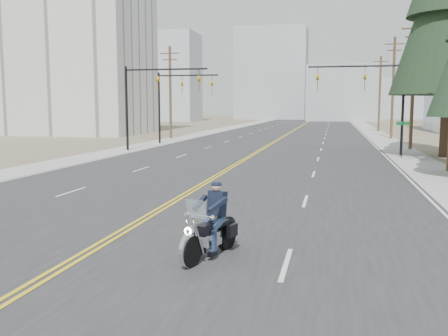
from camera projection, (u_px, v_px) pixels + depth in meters
road at (294, 131)px, 76.71m from camera, size 20.00×200.00×0.01m
sidewalk_left at (221, 130)px, 79.16m from camera, size 3.00×200.00×0.01m
sidewalk_right at (371, 131)px, 74.25m from camera, size 3.00×200.00×0.01m
traffic_mast_left at (149, 91)px, 41.18m from camera, size 7.10×0.26×7.00m
traffic_mast_right at (375, 90)px, 37.35m from camera, size 7.10×0.26×7.00m
traffic_mast_far at (175, 94)px, 49.01m from camera, size 6.10×0.26×7.00m
street_sign at (403, 133)px, 35.41m from camera, size 0.90×0.06×2.62m
utility_pole_c at (413, 82)px, 42.32m from camera, size 2.20×0.30×11.00m
utility_pole_d at (393, 86)px, 56.83m from camera, size 2.20×0.30×11.50m
utility_pole_e at (380, 92)px, 73.34m from camera, size 2.20×0.30×11.00m
utility_pole_left at (170, 91)px, 57.37m from camera, size 2.20×0.30×10.50m
apartment_block at (75, 21)px, 66.29m from camera, size 18.00×14.00×30.00m
haze_bldg_a at (170, 77)px, 126.43m from camera, size 14.00×12.00×22.00m
haze_bldg_b at (343, 93)px, 127.45m from camera, size 18.00×14.00×14.00m
haze_bldg_d at (272, 74)px, 145.52m from camera, size 20.00×15.00×26.00m
haze_bldg_e at (400, 99)px, 148.18m from camera, size 14.00×14.00×12.00m
haze_bldg_f at (137, 91)px, 144.54m from camera, size 12.00×12.00×16.00m
motorcyclist at (210, 221)px, 12.12m from camera, size 1.67×2.57×1.86m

